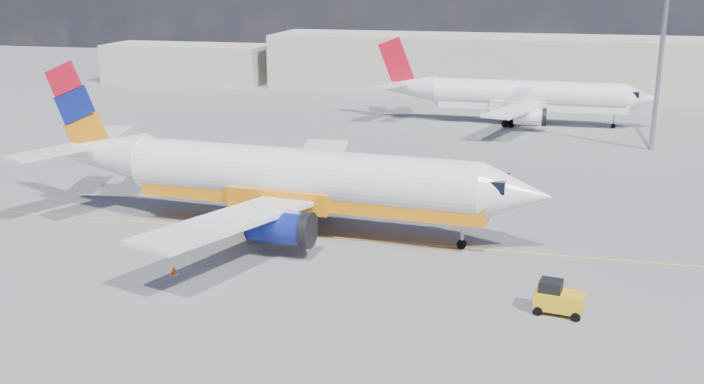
% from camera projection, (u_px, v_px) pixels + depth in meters
% --- Properties ---
extents(ground, '(240.00, 240.00, 0.00)m').
position_uv_depth(ground, '(353.00, 255.00, 49.86)').
color(ground, slate).
rests_on(ground, ground).
extents(taxi_line, '(70.00, 0.15, 0.01)m').
position_uv_depth(taxi_line, '(364.00, 240.00, 52.66)').
color(taxi_line, yellow).
rests_on(taxi_line, ground).
extents(terminal_main, '(70.00, 14.00, 8.00)m').
position_uv_depth(terminal_main, '(503.00, 63.00, 117.73)').
color(terminal_main, beige).
rests_on(terminal_main, ground).
extents(terminal_annex, '(26.00, 10.00, 6.00)m').
position_uv_depth(terminal_annex, '(188.00, 63.00, 126.60)').
color(terminal_annex, beige).
rests_on(terminal_annex, ground).
extents(main_jet, '(37.05, 29.23, 11.23)m').
position_uv_depth(main_jet, '(286.00, 178.00, 53.62)').
color(main_jet, white).
rests_on(main_jet, ground).
extents(second_jet, '(32.58, 25.80, 9.88)m').
position_uv_depth(second_jet, '(519.00, 96.00, 91.52)').
color(second_jet, white).
rests_on(second_jet, ground).
extents(gse_tug, '(2.68, 1.90, 1.78)m').
position_uv_depth(gse_tug, '(558.00, 298.00, 41.17)').
color(gse_tug, black).
rests_on(gse_tug, ground).
extents(traffic_cone, '(0.41, 0.41, 0.57)m').
position_uv_depth(traffic_cone, '(174.00, 270.00, 46.54)').
color(traffic_cone, white).
rests_on(traffic_cone, ground).
extents(floodlight_mast, '(1.62, 1.62, 22.21)m').
position_uv_depth(floodlight_mast, '(665.00, 15.00, 75.34)').
color(floodlight_mast, '#919199').
rests_on(floodlight_mast, ground).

